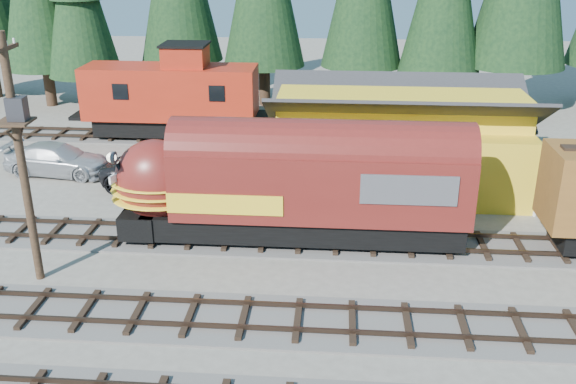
# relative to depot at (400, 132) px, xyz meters

# --- Properties ---
(ground) EXTENTS (120.00, 120.00, 0.00)m
(ground) POSITION_rel_depot_xyz_m (0.00, -10.50, -2.96)
(ground) COLOR #6B665B
(ground) RESTS_ON ground
(track_spur) EXTENTS (32.00, 3.20, 0.33)m
(track_spur) POSITION_rel_depot_xyz_m (-10.00, 7.50, -2.90)
(track_spur) COLOR #4C4947
(track_spur) RESTS_ON ground
(depot) EXTENTS (12.80, 7.00, 5.30)m
(depot) POSITION_rel_depot_xyz_m (0.00, 0.00, 0.00)
(depot) COLOR gold
(depot) RESTS_ON ground
(locomotive) EXTENTS (14.62, 2.91, 3.97)m
(locomotive) POSITION_rel_depot_xyz_m (-5.22, -6.50, -0.61)
(locomotive) COLOR black
(locomotive) RESTS_ON ground
(caboose) EXTENTS (10.51, 3.05, 5.46)m
(caboose) POSITION_rel_depot_xyz_m (-13.23, 7.50, -0.27)
(caboose) COLOR black
(caboose) RESTS_ON ground
(utility_pole) EXTENTS (1.17, 2.22, 9.06)m
(utility_pole) POSITION_rel_depot_xyz_m (-13.96, -10.24, 2.21)
(utility_pole) COLOR black
(utility_pole) RESTS_ON ground
(pickup_truck_a) EXTENTS (6.70, 3.94, 1.75)m
(pickup_truck_a) POSITION_rel_depot_xyz_m (-11.53, -1.06, -2.09)
(pickup_truck_a) COLOR black
(pickup_truck_a) RESTS_ON ground
(pickup_truck_b) EXTENTS (5.87, 2.88, 1.64)m
(pickup_truck_b) POSITION_rel_depot_xyz_m (-17.82, 0.66, -2.14)
(pickup_truck_b) COLOR #ABAEB3
(pickup_truck_b) RESTS_ON ground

